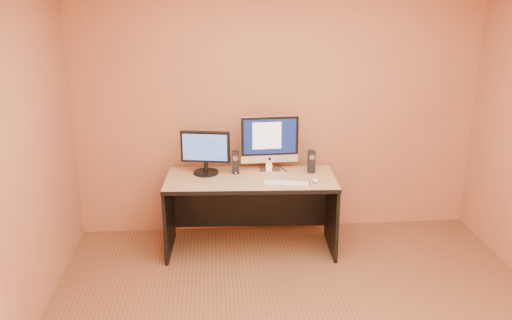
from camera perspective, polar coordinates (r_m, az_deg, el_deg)
name	(u,v)px	position (r m, az deg, el deg)	size (l,w,h in m)	color
walls	(315,172)	(3.45, 6.26, -1.22)	(4.00, 4.00, 2.60)	#AC6945
desk	(251,214)	(5.14, -0.56, -5.71)	(1.57, 0.69, 0.73)	tan
imac	(270,143)	(5.14, 1.49, 1.78)	(0.56, 0.21, 0.54)	silver
second_monitor	(205,153)	(5.08, -5.35, 0.76)	(0.47, 0.24, 0.41)	black
speaker_left	(236,162)	(5.10, -2.16, -0.26)	(0.07, 0.07, 0.22)	black
speaker_right	(311,162)	(5.15, 5.85, -0.17)	(0.07, 0.07, 0.22)	black
keyboard	(286,183)	(4.86, 3.21, -2.46)	(0.42, 0.11, 0.02)	silver
mouse	(315,180)	(4.93, 6.25, -2.11)	(0.06, 0.10, 0.04)	silver
cable_a	(282,168)	(5.27, 2.74, -0.85)	(0.01, 0.01, 0.22)	black
cable_b	(269,167)	(5.31, 1.38, -0.69)	(0.01, 0.01, 0.18)	black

